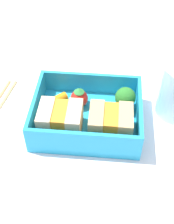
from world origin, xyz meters
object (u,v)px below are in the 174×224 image
Objects in this scene: carrot_stick_left at (56,100)px; folded_napkin at (105,71)px; sandwich_center_left at (61,119)px; strawberry_far_left at (79,98)px; broccoli_floret at (125,98)px; carrot_stick_far_left at (100,107)px; sandwich_left at (111,123)px.

folded_napkin is at bearing -126.46° from carrot_stick_left.
strawberry_far_left is at bearing -111.57° from sandwich_center_left.
broccoli_floret is 1.21× the size of carrot_stick_far_left.
carrot_stick_far_left is at bearing 169.50° from strawberry_far_left.
carrot_stick_left is at bearing -73.31° from sandwich_center_left.
folded_napkin is at bearing -71.32° from broccoli_floret.
broccoli_floret is (-2.24, -5.66, 0.25)cm from sandwich_left.
sandwich_left is at bearing 133.63° from strawberry_far_left.
strawberry_far_left is at bearing -179.44° from carrot_stick_left.
broccoli_floret is 0.37× the size of folded_napkin.
broccoli_floret is 12.04cm from carrot_stick_left.
sandwich_center_left reaches higher than folded_napkin.
sandwich_center_left reaches higher than carrot_stick_left.
carrot_stick_far_left is 1.00× the size of strawberry_far_left.
broccoli_floret is 1.20× the size of strawberry_far_left.
carrot_stick_far_left is (4.10, 0.48, -2.01)cm from broccoli_floret.
sandwich_left is 1.00× the size of sandwich_center_left.
sandwich_center_left is 0.57× the size of folded_napkin.
broccoli_floret is (-10.17, -5.66, 0.25)cm from sandwich_center_left.
sandwich_center_left reaches higher than carrot_stick_far_left.
carrot_stick_left is (1.75, -5.83, -1.51)cm from sandwich_center_left.
sandwich_center_left is 11.64cm from broccoli_floret.
carrot_stick_far_left is 3.97cm from strawberry_far_left.
carrot_stick_far_left is at bearing 6.64° from broccoli_floret.
sandwich_left is 1.85× the size of carrot_stick_far_left.
broccoli_floret is at bearing 178.41° from strawberry_far_left.
sandwich_left is 5.78cm from carrot_stick_far_left.
carrot_stick_left is at bearing 53.54° from folded_napkin.
sandwich_left is 7.92cm from sandwich_center_left.
strawberry_far_left is (3.75, -0.69, 1.12)cm from carrot_stick_far_left.
sandwich_left is 0.57× the size of folded_napkin.
broccoli_floret reaches higher than strawberry_far_left.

